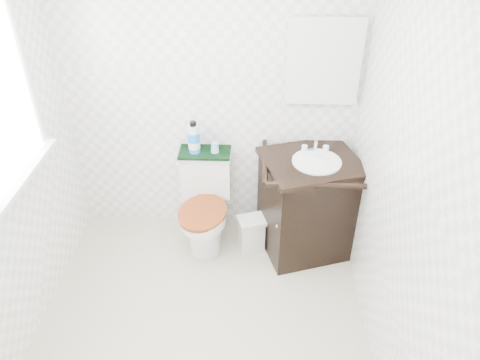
# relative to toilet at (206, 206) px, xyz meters

# --- Properties ---
(floor) EXTENTS (2.40, 2.40, 0.00)m
(floor) POSITION_rel_toilet_xyz_m (0.05, -0.97, -0.33)
(floor) COLOR #C1B89B
(floor) RESTS_ON ground
(wall_back) EXTENTS (2.40, 0.00, 2.40)m
(wall_back) POSITION_rel_toilet_xyz_m (0.05, 0.23, 0.87)
(wall_back) COLOR white
(wall_back) RESTS_ON ground
(wall_right) EXTENTS (0.00, 2.40, 2.40)m
(wall_right) POSITION_rel_toilet_xyz_m (1.15, -0.97, 0.87)
(wall_right) COLOR white
(wall_right) RESTS_ON ground
(mirror) EXTENTS (0.50, 0.02, 0.60)m
(mirror) POSITION_rel_toilet_xyz_m (0.85, 0.20, 1.12)
(mirror) COLOR silver
(mirror) RESTS_ON wall_back
(toilet) EXTENTS (0.43, 0.64, 0.75)m
(toilet) POSITION_rel_toilet_xyz_m (0.00, 0.00, 0.00)
(toilet) COLOR white
(toilet) RESTS_ON floor
(vanity) EXTENTS (0.82, 0.76, 0.92)m
(vanity) POSITION_rel_toilet_xyz_m (0.80, -0.07, 0.10)
(vanity) COLOR black
(vanity) RESTS_ON floor
(trash_bin) EXTENTS (0.25, 0.22, 0.30)m
(trash_bin) POSITION_rel_toilet_xyz_m (0.37, -0.11, -0.18)
(trash_bin) COLOR silver
(trash_bin) RESTS_ON floor
(towel) EXTENTS (0.39, 0.22, 0.02)m
(towel) POSITION_rel_toilet_xyz_m (0.00, 0.12, 0.42)
(towel) COLOR black
(towel) RESTS_ON toilet
(mouthwash_bottle) EXTENTS (0.09, 0.09, 0.25)m
(mouthwash_bottle) POSITION_rel_toilet_xyz_m (-0.08, 0.11, 0.55)
(mouthwash_bottle) COLOR blue
(mouthwash_bottle) RESTS_ON towel
(cup) EXTENTS (0.06, 0.06, 0.08)m
(cup) POSITION_rel_toilet_xyz_m (0.08, 0.11, 0.47)
(cup) COLOR #83BAD6
(cup) RESTS_ON towel
(soap_bar) EXTENTS (0.06, 0.04, 0.02)m
(soap_bar) POSITION_rel_toilet_xyz_m (0.80, 0.06, 0.50)
(soap_bar) COLOR #19797A
(soap_bar) RESTS_ON vanity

